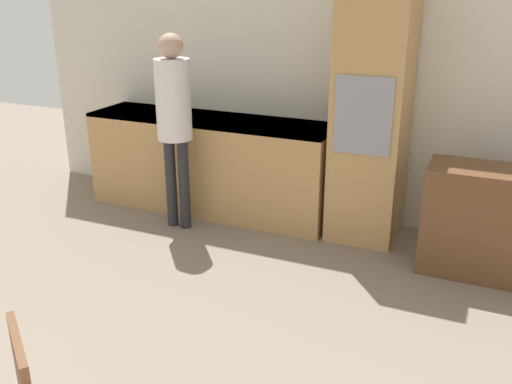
{
  "coord_description": "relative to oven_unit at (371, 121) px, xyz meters",
  "views": [
    {
      "loc": [
        1.08,
        0.6,
        2.06
      ],
      "look_at": [
        0.05,
        2.95,
        1.1
      ],
      "focal_mm": 40.0,
      "sensor_mm": 36.0,
      "label": 1
    }
  ],
  "objects": [
    {
      "name": "sideboard",
      "position": [
        1.08,
        -0.33,
        -0.59
      ],
      "size": [
        1.12,
        0.45,
        0.81
      ],
      "color": "brown",
      "rests_on": "ground_plane"
    },
    {
      "name": "wall_back",
      "position": [
        -0.12,
        0.34,
        0.31
      ],
      "size": [
        6.69,
        0.05,
        2.6
      ],
      "color": "beige",
      "rests_on": "ground_plane"
    },
    {
      "name": "kitchen_counter",
      "position": [
        -1.47,
        -0.01,
        -0.54
      ],
      "size": [
        2.3,
        0.6,
        0.88
      ],
      "color": "tan",
      "rests_on": "ground_plane"
    },
    {
      "name": "person_standing",
      "position": [
        -1.54,
        -0.49,
        0.05
      ],
      "size": [
        0.29,
        0.29,
        1.66
      ],
      "color": "#262628",
      "rests_on": "ground_plane"
    },
    {
      "name": "oven_unit",
      "position": [
        0.0,
        0.0,
        0.0
      ],
      "size": [
        0.55,
        0.59,
        1.99
      ],
      "color": "tan",
      "rests_on": "ground_plane"
    }
  ]
}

